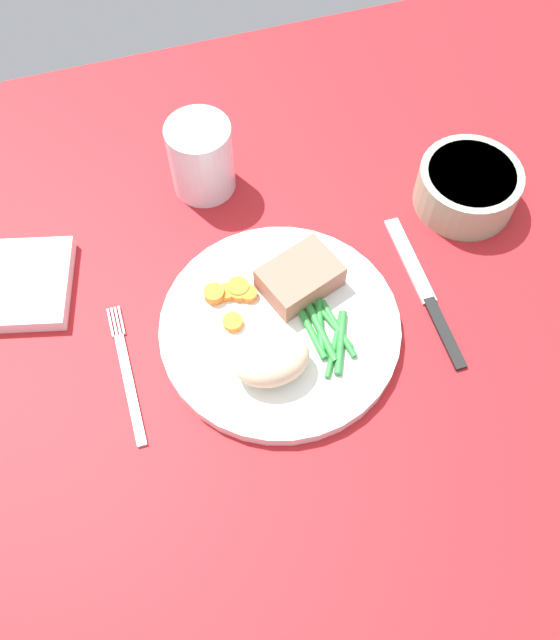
{
  "coord_description": "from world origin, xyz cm",
  "views": [
    {
      "loc": [
        -9.42,
        -36.36,
        67.34
      ],
      "look_at": [
        0.64,
        -3.26,
        4.6
      ],
      "focal_mm": 37.95,
      "sensor_mm": 36.0,
      "label": 1
    }
  ],
  "objects_px": {
    "meat_portion": "(300,278)",
    "knife": "(426,294)",
    "napkin": "(13,284)",
    "dinner_plate": "(280,328)",
    "water_glass": "(202,161)",
    "salad_bowl": "(468,186)",
    "fork": "(127,374)"
  },
  "relations": [
    {
      "from": "fork",
      "to": "knife",
      "type": "distance_m",
      "value": 0.34
    },
    {
      "from": "dinner_plate",
      "to": "water_glass",
      "type": "height_order",
      "value": "water_glass"
    },
    {
      "from": "fork",
      "to": "water_glass",
      "type": "relative_size",
      "value": 1.76
    },
    {
      "from": "dinner_plate",
      "to": "knife",
      "type": "height_order",
      "value": "dinner_plate"
    },
    {
      "from": "meat_portion",
      "to": "water_glass",
      "type": "relative_size",
      "value": 0.88
    },
    {
      "from": "meat_portion",
      "to": "salad_bowl",
      "type": "xyz_separation_m",
      "value": [
        0.23,
        0.07,
        -0.0
      ]
    },
    {
      "from": "dinner_plate",
      "to": "salad_bowl",
      "type": "height_order",
      "value": "salad_bowl"
    },
    {
      "from": "salad_bowl",
      "to": "dinner_plate",
      "type": "bearing_deg",
      "value": -157.99
    },
    {
      "from": "fork",
      "to": "napkin",
      "type": "bearing_deg",
      "value": 123.53
    },
    {
      "from": "knife",
      "to": "salad_bowl",
      "type": "relative_size",
      "value": 1.7
    },
    {
      "from": "meat_portion",
      "to": "napkin",
      "type": "height_order",
      "value": "meat_portion"
    },
    {
      "from": "fork",
      "to": "knife",
      "type": "relative_size",
      "value": 0.81
    },
    {
      "from": "dinner_plate",
      "to": "knife",
      "type": "xyz_separation_m",
      "value": [
        0.17,
        -0.0,
        -0.01
      ]
    },
    {
      "from": "dinner_plate",
      "to": "water_glass",
      "type": "xyz_separation_m",
      "value": [
        -0.03,
        0.23,
        0.03
      ]
    },
    {
      "from": "meat_portion",
      "to": "salad_bowl",
      "type": "height_order",
      "value": "salad_bowl"
    },
    {
      "from": "napkin",
      "to": "meat_portion",
      "type": "bearing_deg",
      "value": -17.89
    },
    {
      "from": "meat_portion",
      "to": "knife",
      "type": "relative_size",
      "value": 0.4
    },
    {
      "from": "dinner_plate",
      "to": "napkin",
      "type": "relative_size",
      "value": 2.04
    },
    {
      "from": "knife",
      "to": "napkin",
      "type": "xyz_separation_m",
      "value": [
        -0.44,
        0.14,
        0.01
      ]
    },
    {
      "from": "knife",
      "to": "meat_portion",
      "type": "bearing_deg",
      "value": 157.92
    },
    {
      "from": "knife",
      "to": "water_glass",
      "type": "xyz_separation_m",
      "value": [
        -0.2,
        0.23,
        0.04
      ]
    },
    {
      "from": "dinner_plate",
      "to": "napkin",
      "type": "bearing_deg",
      "value": 152.71
    },
    {
      "from": "knife",
      "to": "salad_bowl",
      "type": "xyz_separation_m",
      "value": [
        0.09,
        0.11,
        0.03
      ]
    },
    {
      "from": "dinner_plate",
      "to": "salad_bowl",
      "type": "distance_m",
      "value": 0.29
    },
    {
      "from": "meat_portion",
      "to": "knife",
      "type": "height_order",
      "value": "meat_portion"
    },
    {
      "from": "fork",
      "to": "knife",
      "type": "bearing_deg",
      "value": -2.05
    },
    {
      "from": "knife",
      "to": "napkin",
      "type": "height_order",
      "value": "napkin"
    },
    {
      "from": "water_glass",
      "to": "napkin",
      "type": "bearing_deg",
      "value": -160.48
    },
    {
      "from": "meat_portion",
      "to": "napkin",
      "type": "xyz_separation_m",
      "value": [
        -0.31,
        0.1,
        -0.02
      ]
    },
    {
      "from": "water_glass",
      "to": "salad_bowl",
      "type": "relative_size",
      "value": 0.78
    },
    {
      "from": "salad_bowl",
      "to": "fork",
      "type": "bearing_deg",
      "value": -165.82
    },
    {
      "from": "fork",
      "to": "knife",
      "type": "height_order",
      "value": "knife"
    }
  ]
}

